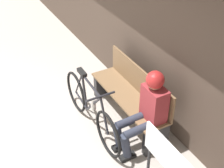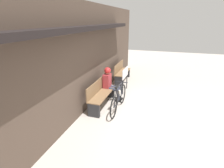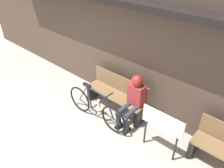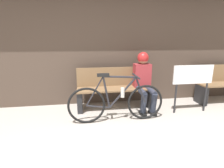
{
  "view_description": "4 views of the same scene",
  "coord_description": "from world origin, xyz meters",
  "px_view_note": "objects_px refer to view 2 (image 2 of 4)",
  "views": [
    {
      "loc": [
        3.52,
        0.21,
        3.19
      ],
      "look_at": [
        0.65,
        1.78,
        0.88
      ],
      "focal_mm": 50.0,
      "sensor_mm": 36.0,
      "label": 1
    },
    {
      "loc": [
        -4.39,
        0.25,
        2.71
      ],
      "look_at": [
        0.47,
        1.81,
        0.81
      ],
      "focal_mm": 28.0,
      "sensor_mm": 36.0,
      "label": 2
    },
    {
      "loc": [
        3.14,
        -0.99,
        3.45
      ],
      "look_at": [
        0.64,
        1.85,
        0.95
      ],
      "focal_mm": 35.0,
      "sensor_mm": 36.0,
      "label": 3
    },
    {
      "loc": [
        -0.12,
        -1.26,
        1.45
      ],
      "look_at": [
        0.34,
        1.7,
        0.66
      ],
      "focal_mm": 28.0,
      "sensor_mm": 36.0,
      "label": 4
    }
  ],
  "objects_px": {
    "bicycle": "(119,99)",
    "signboard": "(125,75)",
    "park_bench_far": "(122,73)",
    "person_seated": "(110,81)",
    "park_bench_near": "(101,95)"
  },
  "relations": [
    {
      "from": "bicycle",
      "to": "person_seated",
      "type": "distance_m",
      "value": 0.87
    },
    {
      "from": "park_bench_near",
      "to": "person_seated",
      "type": "height_order",
      "value": "person_seated"
    },
    {
      "from": "park_bench_far",
      "to": "bicycle",
      "type": "bearing_deg",
      "value": -167.19
    },
    {
      "from": "park_bench_far",
      "to": "signboard",
      "type": "bearing_deg",
      "value": -159.45
    },
    {
      "from": "signboard",
      "to": "park_bench_far",
      "type": "bearing_deg",
      "value": 20.55
    },
    {
      "from": "person_seated",
      "to": "bicycle",
      "type": "bearing_deg",
      "value": -142.52
    },
    {
      "from": "person_seated",
      "to": "park_bench_far",
      "type": "xyz_separation_m",
      "value": [
        2.07,
        0.12,
        -0.29
      ]
    },
    {
      "from": "signboard",
      "to": "bicycle",
      "type": "bearing_deg",
      "value": -173.6
    },
    {
      "from": "bicycle",
      "to": "signboard",
      "type": "distance_m",
      "value": 1.57
    },
    {
      "from": "bicycle",
      "to": "park_bench_far",
      "type": "height_order",
      "value": "bicycle"
    },
    {
      "from": "bicycle",
      "to": "person_seated",
      "type": "relative_size",
      "value": 1.44
    },
    {
      "from": "bicycle",
      "to": "person_seated",
      "type": "height_order",
      "value": "person_seated"
    },
    {
      "from": "park_bench_near",
      "to": "park_bench_far",
      "type": "relative_size",
      "value": 1.08
    },
    {
      "from": "bicycle",
      "to": "park_bench_far",
      "type": "xyz_separation_m",
      "value": [
        2.72,
        0.62,
        0.02
      ]
    },
    {
      "from": "park_bench_near",
      "to": "signboard",
      "type": "distance_m",
      "value": 1.55
    }
  ]
}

